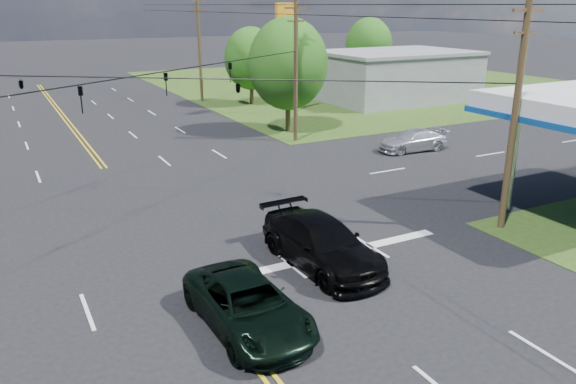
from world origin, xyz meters
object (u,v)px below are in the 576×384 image
pole_se (515,111)px  pole_right_far (199,46)px  tree_right_b (251,59)px  pickup_dkgreen (248,305)px  tree_right_a (288,64)px  tree_far_r (369,45)px  pole_ne (296,68)px  suv_black (322,243)px  retail_ne (394,77)px

pole_se → pole_right_far: 37.00m
tree_right_b → pickup_dkgreen: bearing=-114.5°
tree_right_a → tree_far_r: (20.00, 18.00, -0.33)m
pole_ne → pole_right_far: size_ratio=0.95×
pole_right_far → tree_right_a: pole_right_far is taller
tree_right_b → suv_black: size_ratio=1.22×
tree_far_r → pole_ne: bearing=-135.0°
pickup_dkgreen → pole_right_far: bearing=70.8°
retail_ne → tree_right_b: 14.22m
pole_ne → suv_black: 19.87m
pole_se → pickup_dkgreen: size_ratio=1.84×
tree_far_r → suv_black: size_ratio=1.31×
tree_right_a → tree_far_r: bearing=42.0°
tree_right_b → pole_ne: bearing=-103.1°
pole_se → pole_right_far: pole_right_far is taller
tree_right_b → tree_far_r: size_ratio=0.93×
pole_se → tree_right_b: pole_se is taller
tree_right_b → pickup_dkgreen: (-16.00, -35.06, -3.50)m
pickup_dkgreen → pole_se: bearing=7.9°
tree_right_a → tree_far_r: size_ratio=1.07×
pole_se → suv_black: (-8.50, 0.50, -4.07)m
retail_ne → tree_right_b: size_ratio=1.98×
pickup_dkgreen → suv_black: 4.75m
pole_ne → tree_far_r: size_ratio=1.25×
pole_se → pole_ne: size_ratio=1.00×
pole_right_far → suv_black: pole_right_far is taller
retail_ne → suv_black: retail_ne is taller
retail_ne → pole_right_far: bearing=154.8°
retail_ne → pickup_dkgreen: bearing=-133.5°
tree_right_b → tree_far_r: bearing=18.9°
pole_right_far → suv_black: size_ratio=1.72×
pickup_dkgreen → suv_black: bearing=31.1°
retail_ne → tree_right_b: (-13.50, 4.00, 2.02)m
pole_right_far → tree_far_r: (21.00, 2.00, -0.62)m
pole_ne → tree_right_b: bearing=76.9°
pole_ne → tree_right_a: size_ratio=1.16×
pole_ne → tree_far_r: (21.00, 21.00, -0.37)m
pole_se → suv_black: pole_se is taller
retail_ne → pickup_dkgreen: size_ratio=2.71×
tree_right_a → pickup_dkgreen: (-13.50, -23.06, -4.15)m
pole_ne → tree_right_b: pole_ne is taller
pole_right_far → tree_right_a: (1.00, -16.00, -0.30)m
pole_se → tree_far_r: pole_se is taller
tree_far_r → pickup_dkgreen: size_ratio=1.48×
retail_ne → pole_right_far: 19.02m
tree_right_b → tree_right_a: bearing=-101.8°
tree_right_b → pickup_dkgreen: size_ratio=1.37×
suv_black → retail_ne: bearing=45.9°
pole_right_far → tree_far_r: size_ratio=1.31×
retail_ne → tree_right_a: tree_right_a is taller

